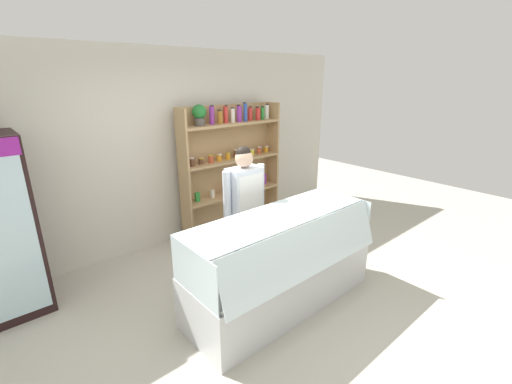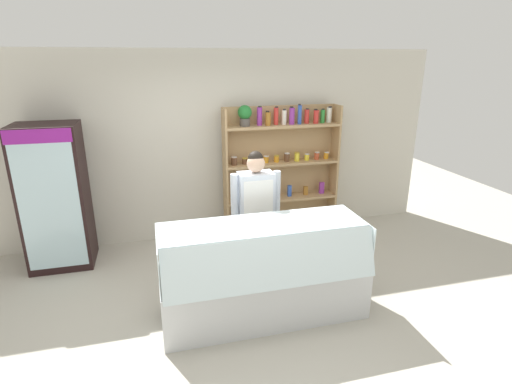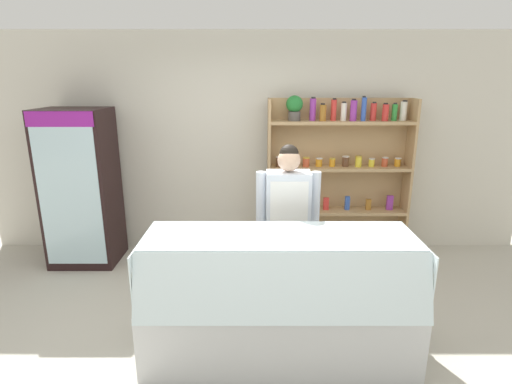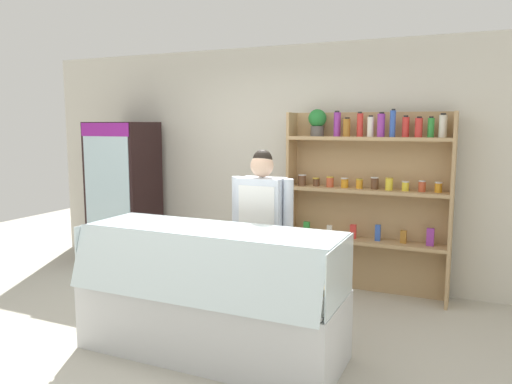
{
  "view_description": "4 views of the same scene",
  "coord_description": "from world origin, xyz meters",
  "px_view_note": "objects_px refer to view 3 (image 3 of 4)",
  "views": [
    {
      "loc": [
        -2.07,
        -2.24,
        2.32
      ],
      "look_at": [
        0.38,
        0.58,
        1.06
      ],
      "focal_mm": 24.0,
      "sensor_mm": 36.0,
      "label": 1
    },
    {
      "loc": [
        -0.81,
        -3.52,
        2.57
      ],
      "look_at": [
        0.25,
        0.51,
        1.17
      ],
      "focal_mm": 28.0,
      "sensor_mm": 36.0,
      "label": 2
    },
    {
      "loc": [
        -0.0,
        -2.82,
        2.15
      ],
      "look_at": [
        -0.02,
        0.49,
        1.21
      ],
      "focal_mm": 28.0,
      "sensor_mm": 36.0,
      "label": 3
    },
    {
      "loc": [
        2.06,
        -3.33,
        1.81
      ],
      "look_at": [
        0.28,
        0.59,
        1.22
      ],
      "focal_mm": 35.0,
      "sensor_mm": 36.0,
      "label": 4
    }
  ],
  "objects_px": {
    "shop_clerk": "(290,215)",
    "deli_display_case": "(280,318)",
    "shelving_unit": "(338,168)",
    "drinks_fridge": "(83,188)"
  },
  "relations": [
    {
      "from": "deli_display_case",
      "to": "shelving_unit",
      "type": "bearing_deg",
      "value": 67.7
    },
    {
      "from": "shelving_unit",
      "to": "shop_clerk",
      "type": "relative_size",
      "value": 1.24
    },
    {
      "from": "shelving_unit",
      "to": "shop_clerk",
      "type": "distance_m",
      "value": 1.39
    },
    {
      "from": "drinks_fridge",
      "to": "shop_clerk",
      "type": "bearing_deg",
      "value": -22.78
    },
    {
      "from": "shelving_unit",
      "to": "shop_clerk",
      "type": "bearing_deg",
      "value": -119.36
    },
    {
      "from": "shop_clerk",
      "to": "deli_display_case",
      "type": "bearing_deg",
      "value": -99.24
    },
    {
      "from": "shelving_unit",
      "to": "deli_display_case",
      "type": "distance_m",
      "value": 2.24
    },
    {
      "from": "shelving_unit",
      "to": "shop_clerk",
      "type": "height_order",
      "value": "shelving_unit"
    },
    {
      "from": "drinks_fridge",
      "to": "shelving_unit",
      "type": "distance_m",
      "value": 3.03
    },
    {
      "from": "drinks_fridge",
      "to": "shop_clerk",
      "type": "relative_size",
      "value": 1.16
    }
  ]
}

